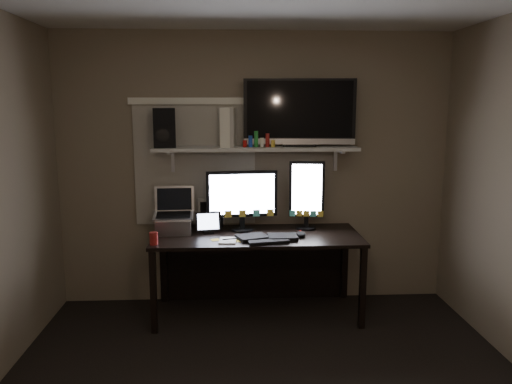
{
  "coord_description": "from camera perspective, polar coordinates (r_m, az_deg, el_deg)",
  "views": [
    {
      "loc": [
        -0.23,
        -2.79,
        1.86
      ],
      "look_at": [
        -0.02,
        1.25,
        1.14
      ],
      "focal_mm": 35.0,
      "sensor_mm": 36.0,
      "label": 1
    }
  ],
  "objects": [
    {
      "name": "sticky_notes",
      "position": [
        4.24,
        -2.86,
        -5.32
      ],
      "size": [
        0.31,
        0.23,
        0.0
      ],
      "primitive_type": null,
      "rotation": [
        0.0,
        0.0,
        0.0
      ],
      "color": "gold",
      "rests_on": "desk"
    },
    {
      "name": "monitor_portrait",
      "position": [
        4.52,
        5.81,
        -0.33
      ],
      "size": [
        0.32,
        0.1,
        0.63
      ],
      "primitive_type": "cube",
      "rotation": [
        0.0,
        0.0,
        -0.12
      ],
      "color": "black",
      "rests_on": "desk"
    },
    {
      "name": "cup",
      "position": [
        4.14,
        -11.61,
        -5.22
      ],
      "size": [
        0.09,
        0.09,
        0.1
      ],
      "primitive_type": "cylinder",
      "rotation": [
        0.0,
        0.0,
        -0.29
      ],
      "color": "maroon",
      "rests_on": "desk"
    },
    {
      "name": "file_sorter",
      "position": [
        4.63,
        -5.14,
        -2.4
      ],
      "size": [
        0.22,
        0.14,
        0.26
      ],
      "primitive_type": "cube",
      "rotation": [
        0.0,
        0.0,
        0.26
      ],
      "color": "black",
      "rests_on": "desk"
    },
    {
      "name": "notepad",
      "position": [
        4.16,
        -3.27,
        -5.57
      ],
      "size": [
        0.15,
        0.2,
        0.01
      ],
      "primitive_type": "cube",
      "rotation": [
        0.0,
        0.0,
        -0.05
      ],
      "color": "beige",
      "rests_on": "desk"
    },
    {
      "name": "wall_shelf",
      "position": [
        4.43,
        -0.03,
        5.0
      ],
      "size": [
        1.8,
        0.35,
        0.03
      ],
      "primitive_type": "cube",
      "color": "#B8B9B4",
      "rests_on": "back_wall"
    },
    {
      "name": "speaker",
      "position": [
        4.45,
        -10.46,
        7.23
      ],
      "size": [
        0.22,
        0.25,
        0.34
      ],
      "primitive_type": "cube",
      "rotation": [
        0.0,
        0.0,
        0.16
      ],
      "color": "black",
      "rests_on": "wall_shelf"
    },
    {
      "name": "keyboard",
      "position": [
        4.22,
        1.31,
        -5.19
      ],
      "size": [
        0.54,
        0.29,
        0.03
      ],
      "primitive_type": "cube",
      "rotation": [
        0.0,
        0.0,
        0.19
      ],
      "color": "black",
      "rests_on": "desk"
    },
    {
      "name": "mouse",
      "position": [
        4.31,
        5.16,
        -4.83
      ],
      "size": [
        0.08,
        0.12,
        0.04
      ],
      "primitive_type": "ellipsoid",
      "rotation": [
        0.0,
        0.0,
        0.03
      ],
      "color": "black",
      "rests_on": "desk"
    },
    {
      "name": "bottles",
      "position": [
        4.4,
        0.34,
        6.06
      ],
      "size": [
        0.22,
        0.12,
        0.14
      ],
      "primitive_type": null,
      "rotation": [
        0.0,
        0.0,
        0.33
      ],
      "color": "#A50F0C",
      "rests_on": "wall_shelf"
    },
    {
      "name": "laptop",
      "position": [
        4.43,
        -9.44,
        -2.2
      ],
      "size": [
        0.36,
        0.3,
        0.39
      ],
      "primitive_type": "cube",
      "rotation": [
        0.0,
        0.0,
        0.05
      ],
      "color": "#BCBCC1",
      "rests_on": "desk"
    },
    {
      "name": "monitor_landscape",
      "position": [
        4.45,
        -1.61,
        -0.93
      ],
      "size": [
        0.64,
        0.13,
        0.56
      ],
      "primitive_type": "cube",
      "rotation": [
        0.0,
        0.0,
        0.1
      ],
      "color": "black",
      "rests_on": "desk"
    },
    {
      "name": "back_wall",
      "position": [
        4.63,
        -0.14,
        2.54
      ],
      "size": [
        3.6,
        0.0,
        3.6
      ],
      "primitive_type": "plane",
      "rotation": [
        1.57,
        0.0,
        0.0
      ],
      "color": "#7A6957",
      "rests_on": "floor"
    },
    {
      "name": "tablet",
      "position": [
        4.4,
        -5.48,
        -3.5
      ],
      "size": [
        0.23,
        0.13,
        0.19
      ],
      "primitive_type": "cube",
      "rotation": [
        0.0,
        0.0,
        0.16
      ],
      "color": "black",
      "rests_on": "desk"
    },
    {
      "name": "window_blinds",
      "position": [
        4.62,
        -6.98,
        3.07
      ],
      "size": [
        1.1,
        0.02,
        1.1
      ],
      "primitive_type": "cube",
      "color": "#B9B4A6",
      "rests_on": "back_wall"
    },
    {
      "name": "desk",
      "position": [
        4.53,
        0.02,
        -6.64
      ],
      "size": [
        1.8,
        0.75,
        0.73
      ],
      "color": "black",
      "rests_on": "floor"
    },
    {
      "name": "game_console",
      "position": [
        4.43,
        -3.17,
        7.39
      ],
      "size": [
        0.15,
        0.3,
        0.34
      ],
      "primitive_type": "cube",
      "rotation": [
        0.0,
        0.0,
        -0.22
      ],
      "color": "silver",
      "rests_on": "wall_shelf"
    },
    {
      "name": "tv",
      "position": [
        4.49,
        4.99,
        9.01
      ],
      "size": [
        1.0,
        0.26,
        0.59
      ],
      "primitive_type": "cube",
      "rotation": [
        0.0,
        0.0,
        -0.08
      ],
      "color": "black",
      "rests_on": "wall_shelf"
    }
  ]
}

